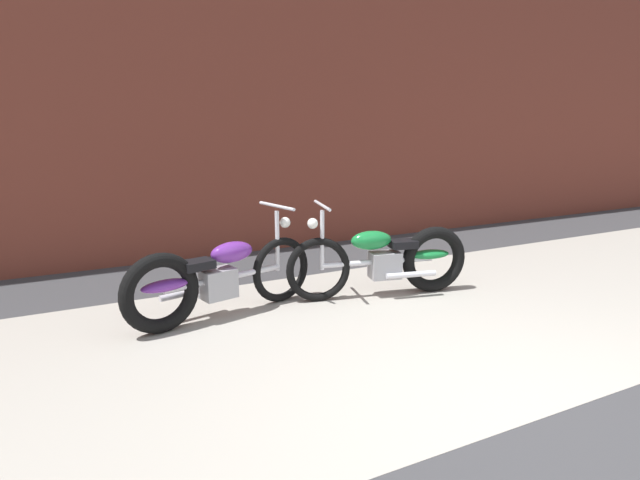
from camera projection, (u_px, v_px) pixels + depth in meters
name	position (u px, v px, depth m)	size (l,w,h in m)	color
ground_plane	(539.00, 420.00, 3.29)	(80.00, 80.00, 0.00)	#38383A
sidewalk_slab	(385.00, 325.00, 4.82)	(36.00, 3.50, 0.01)	#9E998E
brick_building_wall	(250.00, 23.00, 7.12)	(36.00, 0.50, 6.27)	brown
motorcycle_purple	(210.00, 279.00, 4.88)	(1.98, 0.72, 1.03)	black
motorcycle_green	(392.00, 259.00, 5.57)	(1.98, 0.72, 1.03)	black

